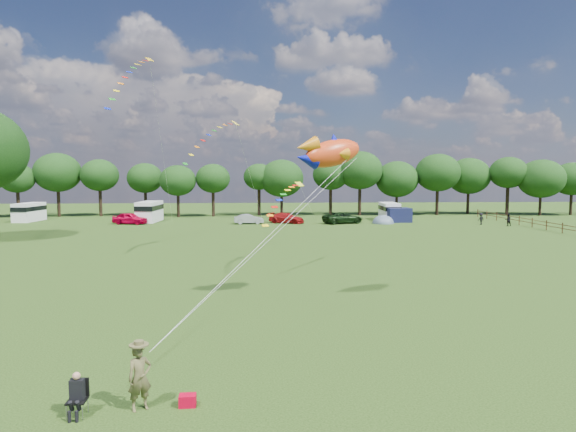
{
  "coord_description": "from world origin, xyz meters",
  "views": [
    {
      "loc": [
        -1.69,
        -21.52,
        6.55
      ],
      "look_at": [
        0.0,
        8.0,
        4.0
      ],
      "focal_mm": 30.0,
      "sensor_mm": 36.0,
      "label": 1
    }
  ],
  "objects": [
    {
      "name": "kite_bag",
      "position": [
        -3.79,
        -8.27,
        0.17
      ],
      "size": [
        0.49,
        0.33,
        0.34
      ],
      "primitive_type": "cube",
      "rotation": [
        0.0,
        0.0,
        0.04
      ],
      "color": "#B3001D",
      "rests_on": "ground"
    },
    {
      "name": "streamer_kite_b",
      "position": [
        -5.31,
        18.2,
        9.81
      ],
      "size": [
        4.22,
        4.76,
        3.82
      ],
      "rotation": [
        0.0,
        0.0,
        1.19
      ],
      "color": "yellow",
      "rests_on": "ground"
    },
    {
      "name": "streamer_kite_c",
      "position": [
        0.08,
        11.36,
        5.12
      ],
      "size": [
        3.13,
        4.88,
        2.78
      ],
      "rotation": [
        0.0,
        0.0,
        0.62
      ],
      "color": "yellow",
      "rests_on": "ground"
    },
    {
      "name": "fish_kite",
      "position": [
        1.67,
        2.45,
        7.63
      ],
      "size": [
        3.88,
        2.47,
        2.04
      ],
      "rotation": [
        0.0,
        -0.21,
        0.4
      ],
      "color": "red",
      "rests_on": "ground"
    },
    {
      "name": "car_d",
      "position": [
        9.36,
        42.27,
        0.76
      ],
      "size": [
        6.08,
        4.26,
        1.52
      ],
      "primitive_type": "imported",
      "rotation": [
        0.0,
        0.0,
        1.92
      ],
      "color": "black",
      "rests_on": "ground"
    },
    {
      "name": "tent_orange",
      "position": [
        1.61,
        44.56,
        0.02
      ],
      "size": [
        2.78,
        3.05,
        2.18
      ],
      "color": "red",
      "rests_on": "ground"
    },
    {
      "name": "walker_a",
      "position": [
        29.79,
        37.67,
        0.8
      ],
      "size": [
        0.78,
        0.49,
        1.6
      ],
      "primitive_type": "imported",
      "rotation": [
        0.0,
        0.0,
        3.13
      ],
      "color": "black",
      "rests_on": "ground"
    },
    {
      "name": "tent_greyblue",
      "position": [
        14.78,
        41.98,
        0.02
      ],
      "size": [
        2.95,
        3.23,
        2.19
      ],
      "color": "#4F5F6E",
      "rests_on": "ground"
    },
    {
      "name": "ground_plane",
      "position": [
        0.0,
        0.0,
        0.0
      ],
      "size": [
        180.0,
        180.0,
        0.0
      ],
      "primitive_type": "plane",
      "color": "black",
      "rests_on": "ground"
    },
    {
      "name": "campervan_d",
      "position": [
        16.81,
        46.41,
        1.35
      ],
      "size": [
        2.39,
        5.21,
        2.51
      ],
      "rotation": [
        0.0,
        0.0,
        1.53
      ],
      "color": "white",
      "rests_on": "ground"
    },
    {
      "name": "campervan_b",
      "position": [
        -17.14,
        46.13,
        1.51
      ],
      "size": [
        2.81,
        5.89,
        2.82
      ],
      "rotation": [
        0.0,
        0.0,
        1.51
      ],
      "color": "white",
      "rests_on": "ground"
    },
    {
      "name": "car_a",
      "position": [
        -18.96,
        42.9,
        0.77
      ],
      "size": [
        4.91,
        2.81,
        1.54
      ],
      "primitive_type": "imported",
      "rotation": [
        0.0,
        0.0,
        1.34
      ],
      "color": "#BE002C",
      "rests_on": "ground"
    },
    {
      "name": "car_b",
      "position": [
        -3.26,
        42.35,
        0.64
      ],
      "size": [
        3.77,
        1.71,
        1.29
      ],
      "primitive_type": "imported",
      "rotation": [
        0.0,
        0.0,
        1.67
      ],
      "color": "gray",
      "rests_on": "ground"
    },
    {
      "name": "car_c",
      "position": [
        1.8,
        43.02,
        0.7
      ],
      "size": [
        5.08,
        3.75,
        1.4
      ],
      "primitive_type": "imported",
      "rotation": [
        0.0,
        0.0,
        1.14
      ],
      "color": "maroon",
      "rests_on": "ground"
    },
    {
      "name": "kite_flyer",
      "position": [
        -5.08,
        -8.38,
        0.92
      ],
      "size": [
        0.8,
        0.72,
        1.84
      ],
      "primitive_type": "imported",
      "rotation": [
        0.0,
        0.0,
        0.54
      ],
      "color": "brown",
      "rests_on": "ground"
    },
    {
      "name": "fence",
      "position": [
        32.0,
        34.5,
        0.7
      ],
      "size": [
        0.12,
        33.12,
        1.2
      ],
      "color": "#472D19",
      "rests_on": "ground"
    },
    {
      "name": "awning_navy",
      "position": [
        17.39,
        43.72,
        0.98
      ],
      "size": [
        3.15,
        2.57,
        1.96
      ],
      "primitive_type": "cube",
      "rotation": [
        0.0,
        0.0,
        0.01
      ],
      "color": "#131639",
      "rests_on": "ground"
    },
    {
      "name": "tree_line",
      "position": [
        5.3,
        54.99,
        6.35
      ],
      "size": [
        102.98,
        10.98,
        10.27
      ],
      "color": "black",
      "rests_on": "ground"
    },
    {
      "name": "walker_b",
      "position": [
        27.16,
        39.65,
        0.77
      ],
      "size": [
        1.09,
        0.8,
        1.54
      ],
      "primitive_type": "imported",
      "rotation": [
        0.0,
        0.0,
        3.53
      ],
      "color": "black",
      "rests_on": "ground"
    },
    {
      "name": "camp_chair",
      "position": [
        -6.69,
        -8.61,
        0.74
      ],
      "size": [
        0.51,
        0.5,
        1.23
      ],
      "rotation": [
        0.0,
        0.0,
        0.02
      ],
      "color": "#99999E",
      "rests_on": "ground"
    },
    {
      "name": "campervan_a",
      "position": [
        -34.15,
        47.72,
        1.38
      ],
      "size": [
        2.68,
        5.43,
        2.57
      ],
      "rotation": [
        0.0,
        0.0,
        1.48
      ],
      "color": "white",
      "rests_on": "ground"
    },
    {
      "name": "streamer_kite_a",
      "position": [
        -13.77,
        25.83,
        16.1
      ],
      "size": [
        3.42,
        5.7,
        5.8
      ],
      "rotation": [
        0.0,
        0.0,
        0.85
      ],
      "color": "gold",
      "rests_on": "ground"
    }
  ]
}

